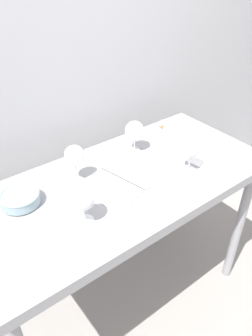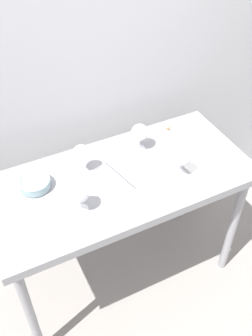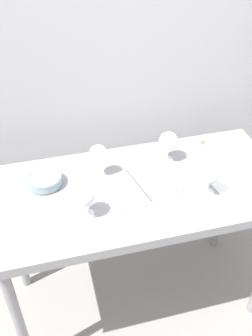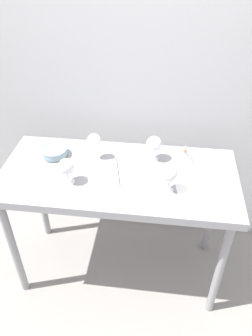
{
  "view_description": "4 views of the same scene",
  "coord_description": "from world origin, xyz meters",
  "px_view_note": "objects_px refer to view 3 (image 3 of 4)",
  "views": [
    {
      "loc": [
        -0.69,
        -0.93,
        1.78
      ],
      "look_at": [
        0.01,
        -0.01,
        0.96
      ],
      "focal_mm": 35.1,
      "sensor_mm": 36.0,
      "label": 1
    },
    {
      "loc": [
        -0.63,
        -1.32,
        2.32
      ],
      "look_at": [
        0.04,
        0.01,
        0.93
      ],
      "focal_mm": 41.69,
      "sensor_mm": 36.0,
      "label": 2
    },
    {
      "loc": [
        -0.4,
        -1.3,
        2.11
      ],
      "look_at": [
        -0.05,
        0.04,
        0.99
      ],
      "focal_mm": 41.65,
      "sensor_mm": 36.0,
      "label": 3
    },
    {
      "loc": [
        0.23,
        -1.52,
        2.12
      ],
      "look_at": [
        0.05,
        -0.02,
        0.96
      ],
      "focal_mm": 35.65,
      "sensor_mm": 36.0,
      "label": 4
    }
  ],
  "objects_px": {
    "tasting_sheet_upper": "(231,181)",
    "wine_glass_far_right": "(169,142)",
    "decanter_funnel": "(202,147)",
    "wine_glass_near_left": "(85,196)",
    "wine_glass_far_left": "(98,155)",
    "open_notebook": "(138,186)",
    "wine_glass_near_right": "(211,174)",
    "tasting_bowl": "(45,180)"
  },
  "relations": [
    {
      "from": "wine_glass_near_right",
      "to": "open_notebook",
      "type": "xyz_separation_m",
      "value": [
        -0.29,
        0.12,
        -0.11
      ]
    },
    {
      "from": "decanter_funnel",
      "to": "wine_glass_far_left",
      "type": "bearing_deg",
      "value": -174.65
    },
    {
      "from": "wine_glass_near_right",
      "to": "tasting_sheet_upper",
      "type": "bearing_deg",
      "value": 19.09
    },
    {
      "from": "wine_glass_far_left",
      "to": "wine_glass_near_right",
      "type": "relative_size",
      "value": 1.08
    },
    {
      "from": "tasting_sheet_upper",
      "to": "wine_glass_near_right",
      "type": "bearing_deg",
      "value": -170.4
    },
    {
      "from": "wine_glass_near_right",
      "to": "decanter_funnel",
      "type": "relative_size",
      "value": 1.38
    },
    {
      "from": "wine_glass_near_left",
      "to": "wine_glass_near_right",
      "type": "distance_m",
      "value": 0.56
    },
    {
      "from": "wine_glass_far_left",
      "to": "wine_glass_near_left",
      "type": "height_order",
      "value": "wine_glass_far_left"
    },
    {
      "from": "wine_glass_far_left",
      "to": "tasting_bowl",
      "type": "distance_m",
      "value": 0.28
    },
    {
      "from": "wine_glass_far_right",
      "to": "open_notebook",
      "type": "bearing_deg",
      "value": -141.15
    },
    {
      "from": "open_notebook",
      "to": "tasting_sheet_upper",
      "type": "bearing_deg",
      "value": -22.44
    },
    {
      "from": "wine_glass_far_right",
      "to": "tasting_bowl",
      "type": "relative_size",
      "value": 1.01
    },
    {
      "from": "wine_glass_far_left",
      "to": "wine_glass_far_right",
      "type": "distance_m",
      "value": 0.36
    },
    {
      "from": "wine_glass_near_left",
      "to": "open_notebook",
      "type": "distance_m",
      "value": 0.31
    },
    {
      "from": "open_notebook",
      "to": "tasting_bowl",
      "type": "xyz_separation_m",
      "value": [
        -0.42,
        0.12,
        0.03
      ]
    },
    {
      "from": "wine_glass_far_left",
      "to": "wine_glass_near_left",
      "type": "distance_m",
      "value": 0.26
    },
    {
      "from": "wine_glass_far_right",
      "to": "tasting_bowl",
      "type": "distance_m",
      "value": 0.62
    },
    {
      "from": "decanter_funnel",
      "to": "wine_glass_near_left",
      "type": "bearing_deg",
      "value": -155.99
    },
    {
      "from": "tasting_bowl",
      "to": "wine_glass_near_right",
      "type": "bearing_deg",
      "value": -18.98
    },
    {
      "from": "wine_glass_near_right",
      "to": "open_notebook",
      "type": "distance_m",
      "value": 0.34
    },
    {
      "from": "wine_glass_near_left",
      "to": "open_notebook",
      "type": "relative_size",
      "value": 0.4
    },
    {
      "from": "wine_glass_far_right",
      "to": "tasting_bowl",
      "type": "bearing_deg",
      "value": -176.62
    },
    {
      "from": "tasting_sheet_upper",
      "to": "tasting_bowl",
      "type": "relative_size",
      "value": 1.63
    },
    {
      "from": "wine_glass_near_left",
      "to": "decanter_funnel",
      "type": "relative_size",
      "value": 1.33
    },
    {
      "from": "wine_glass_near_right",
      "to": "wine_glass_far_left",
      "type": "bearing_deg",
      "value": 151.99
    },
    {
      "from": "tasting_sheet_upper",
      "to": "wine_glass_near_left",
      "type": "bearing_deg",
      "value": 174.36
    },
    {
      "from": "wine_glass_far_left",
      "to": "tasting_bowl",
      "type": "height_order",
      "value": "wine_glass_far_left"
    },
    {
      "from": "tasting_sheet_upper",
      "to": "wine_glass_far_right",
      "type": "bearing_deg",
      "value": 126.39
    },
    {
      "from": "wine_glass_near_left",
      "to": "decanter_funnel",
      "type": "height_order",
      "value": "wine_glass_near_left"
    },
    {
      "from": "wine_glass_near_left",
      "to": "wine_glass_near_right",
      "type": "xyz_separation_m",
      "value": [
        0.56,
        -0.0,
        0.01
      ]
    },
    {
      "from": "wine_glass_far_right",
      "to": "open_notebook",
      "type": "height_order",
      "value": "wine_glass_far_right"
    },
    {
      "from": "wine_glass_far_left",
      "to": "tasting_sheet_upper",
      "type": "height_order",
      "value": "wine_glass_far_left"
    },
    {
      "from": "wine_glass_near_left",
      "to": "wine_glass_far_right",
      "type": "distance_m",
      "value": 0.54
    },
    {
      "from": "wine_glass_near_right",
      "to": "tasting_sheet_upper",
      "type": "distance_m",
      "value": 0.19
    },
    {
      "from": "open_notebook",
      "to": "decanter_funnel",
      "type": "bearing_deg",
      "value": 10.88
    },
    {
      "from": "wine_glass_far_right",
      "to": "tasting_sheet_upper",
      "type": "bearing_deg",
      "value": -44.12
    },
    {
      "from": "tasting_sheet_upper",
      "to": "tasting_bowl",
      "type": "height_order",
      "value": "tasting_bowl"
    },
    {
      "from": "wine_glass_far_left",
      "to": "decanter_funnel",
      "type": "distance_m",
      "value": 0.56
    },
    {
      "from": "open_notebook",
      "to": "tasting_sheet_upper",
      "type": "distance_m",
      "value": 0.44
    },
    {
      "from": "wine_glass_near_right",
      "to": "tasting_sheet_upper",
      "type": "relative_size",
      "value": 0.62
    },
    {
      "from": "wine_glass_far_left",
      "to": "tasting_sheet_upper",
      "type": "distance_m",
      "value": 0.64
    },
    {
      "from": "tasting_bowl",
      "to": "wine_glass_far_right",
      "type": "bearing_deg",
      "value": 3.38
    }
  ]
}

